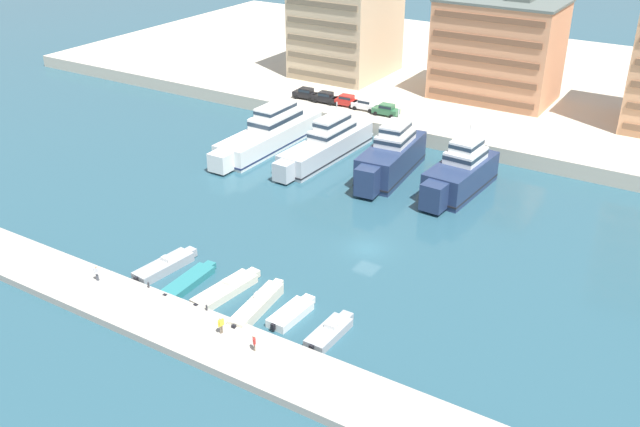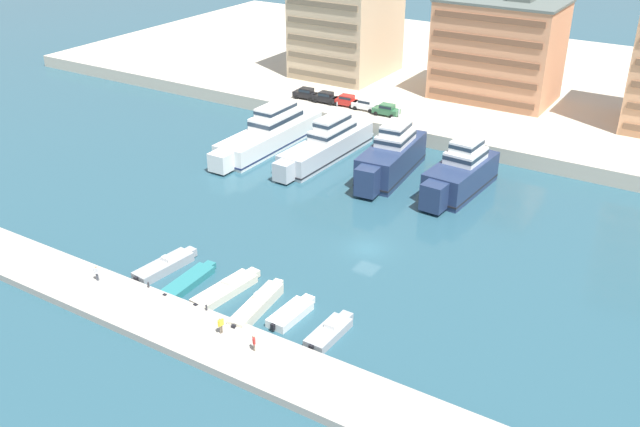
{
  "view_description": "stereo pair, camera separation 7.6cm",
  "coord_description": "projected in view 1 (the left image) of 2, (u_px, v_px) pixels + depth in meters",
  "views": [
    {
      "loc": [
        31.01,
        -59.43,
        38.11
      ],
      "look_at": [
        -6.15,
        0.2,
        2.5
      ],
      "focal_mm": 40.0,
      "sensor_mm": 36.0,
      "label": 1
    },
    {
      "loc": [
        31.07,
        -59.39,
        38.11
      ],
      "look_at": [
        -6.15,
        0.2,
        2.5
      ],
      "focal_mm": 40.0,
      "sensor_mm": 36.0,
      "label": 2
    }
  ],
  "objects": [
    {
      "name": "car_white_center_left",
      "position": [
        365.0,
        104.0,
        111.07
      ],
      "size": [
        4.13,
        1.97,
        1.8
      ],
      "color": "white",
      "rests_on": "quay_promenade"
    },
    {
      "name": "yacht_navy_center_left",
      "position": [
        460.0,
        174.0,
        88.65
      ],
      "size": [
        5.7,
        15.65,
        8.4
      ],
      "color": "navy",
      "rests_on": "ground"
    },
    {
      "name": "motorboat_cream_mid_left",
      "position": [
        226.0,
        289.0,
        68.85
      ],
      "size": [
        2.89,
        8.4,
        1.27
      ],
      "color": "beige",
      "rests_on": "ground"
    },
    {
      "name": "yacht_navy_mid_left",
      "position": [
        391.0,
        157.0,
        93.23
      ],
      "size": [
        6.02,
        17.16,
        8.57
      ],
      "color": "navy",
      "rests_on": "ground"
    },
    {
      "name": "yacht_white_far_left",
      "position": [
        270.0,
        133.0,
        102.59
      ],
      "size": [
        5.17,
        23.27,
        7.68
      ],
      "color": "white",
      "rests_on": "ground"
    },
    {
      "name": "pedestrian_near_edge",
      "position": [
        254.0,
        341.0,
        59.49
      ],
      "size": [
        0.45,
        0.46,
        1.56
      ],
      "color": "#7A6B56",
      "rests_on": "pier_dock"
    },
    {
      "name": "car_green_center",
      "position": [
        386.0,
        109.0,
        108.78
      ],
      "size": [
        4.15,
        2.02,
        1.8
      ],
      "color": "#2D6642",
      "rests_on": "quay_promenade"
    },
    {
      "name": "car_black_left",
      "position": [
        325.0,
        97.0,
        114.32
      ],
      "size": [
        4.16,
        2.05,
        1.8
      ],
      "color": "black",
      "rests_on": "quay_promenade"
    },
    {
      "name": "pier_dock",
      "position": [
        243.0,
        354.0,
        60.09
      ],
      "size": [
        120.0,
        6.38,
        0.75
      ],
      "primitive_type": "cube",
      "color": "#A8A399",
      "rests_on": "ground"
    },
    {
      "name": "pedestrian_far_side",
      "position": [
        221.0,
        324.0,
        61.63
      ],
      "size": [
        0.32,
        0.62,
        1.64
      ],
      "color": "#7A6B56",
      "rests_on": "pier_dock"
    },
    {
      "name": "bollard_west_mid",
      "position": [
        207.0,
        307.0,
        65.03
      ],
      "size": [
        0.2,
        0.2,
        0.61
      ],
      "color": "#2D2D33",
      "rests_on": "pier_dock"
    },
    {
      "name": "apartment_block_far_left",
      "position": [
        346.0,
        4.0,
        124.82
      ],
      "size": [
        15.12,
        16.94,
        26.46
      ],
      "color": "#C6AD89",
      "rests_on": "quay_promenade"
    },
    {
      "name": "quay_promenade",
      "position": [
        544.0,
        87.0,
        125.95
      ],
      "size": [
        180.0,
        70.0,
        2.17
      ],
      "primitive_type": "cube",
      "color": "beige",
      "rests_on": "ground"
    },
    {
      "name": "ground_plane",
      "position": [
        367.0,
        248.0,
        76.85
      ],
      "size": [
        400.0,
        400.0,
        0.0
      ],
      "primitive_type": "plane",
      "color": "#285160"
    },
    {
      "name": "car_black_far_left",
      "position": [
        306.0,
        93.0,
        116.21
      ],
      "size": [
        4.2,
        2.12,
        1.8
      ],
      "color": "black",
      "rests_on": "quay_promenade"
    },
    {
      "name": "yacht_silver_left",
      "position": [
        327.0,
        144.0,
        98.86
      ],
      "size": [
        4.81,
        21.19,
        7.42
      ],
      "color": "silver",
      "rests_on": "ground"
    },
    {
      "name": "pedestrian_mid_deck",
      "position": [
        97.0,
        272.0,
        69.25
      ],
      "size": [
        0.62,
        0.32,
        1.65
      ],
      "color": "#4C515B",
      "rests_on": "pier_dock"
    },
    {
      "name": "motorboat_white_center",
      "position": [
        292.0,
        313.0,
        65.32
      ],
      "size": [
        2.2,
        6.01,
        0.86
      ],
      "color": "white",
      "rests_on": "ground"
    },
    {
      "name": "motorboat_grey_center_right",
      "position": [
        330.0,
        332.0,
        62.76
      ],
      "size": [
        2.09,
        6.3,
        1.22
      ],
      "color": "#9EA3A8",
      "rests_on": "ground"
    },
    {
      "name": "motorboat_teal_left",
      "position": [
        189.0,
        281.0,
        70.31
      ],
      "size": [
        2.18,
        7.47,
        0.82
      ],
      "color": "teal",
      "rests_on": "ground"
    },
    {
      "name": "car_red_mid_left",
      "position": [
        346.0,
        100.0,
        112.87
      ],
      "size": [
        4.19,
        2.1,
        1.8
      ],
      "color": "red",
      "rests_on": "quay_promenade"
    },
    {
      "name": "motorboat_cream_center_left",
      "position": [
        257.0,
        305.0,
        66.19
      ],
      "size": [
        2.41,
        8.59,
        1.63
      ],
      "color": "beige",
      "rests_on": "ground"
    },
    {
      "name": "bollard_west",
      "position": [
        148.0,
        285.0,
        68.44
      ],
      "size": [
        0.2,
        0.2,
        0.61
      ],
      "color": "#2D2D33",
      "rests_on": "pier_dock"
    },
    {
      "name": "motorboat_grey_far_left",
      "position": [
        165.0,
        266.0,
        72.68
      ],
      "size": [
        2.7,
        7.82,
        1.36
      ],
      "color": "#9EA3A8",
      "rests_on": "ground"
    },
    {
      "name": "apartment_block_left",
      "position": [
        498.0,
        49.0,
        113.64
      ],
      "size": [
        19.08,
        12.49,
        17.82
      ],
      "color": "tan",
      "rests_on": "quay_promenade"
    }
  ]
}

